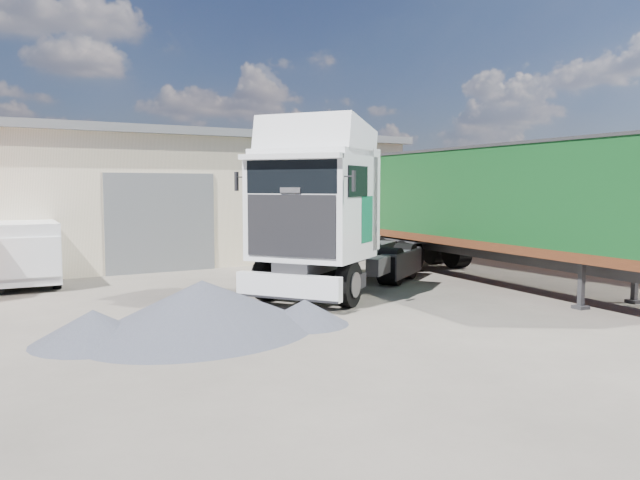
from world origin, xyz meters
TOP-DOWN VIEW (x-y plane):
  - ground at (0.00, 0.00)m, footprint 120.00×120.00m
  - warehouse at (-6.00, 16.00)m, footprint 30.60×12.60m
  - brick_boundary_wall at (11.50, 6.00)m, footprint 0.35×26.00m
  - tractor_unit at (0.68, 2.83)m, footprint 7.62×6.54m
  - box_trailer at (6.66, 1.98)m, footprint 4.08×13.38m
  - panel_van at (-6.67, 9.59)m, footprint 2.28×5.07m
  - gravel_heap at (-4.06, 0.33)m, footprint 7.34×6.84m

SIDE VIEW (x-z plane):
  - ground at x=0.00m, z-range 0.00..0.00m
  - gravel_heap at x=-4.06m, z-range -0.04..1.09m
  - panel_van at x=-6.67m, z-range 0.03..2.07m
  - brick_boundary_wall at x=11.50m, z-range 0.00..2.50m
  - tractor_unit at x=0.68m, z-range -0.40..4.62m
  - warehouse at x=-6.00m, z-range -0.05..5.37m
  - box_trailer at x=6.66m, z-range 0.48..4.86m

